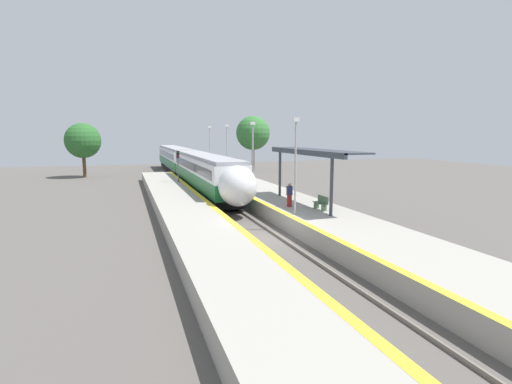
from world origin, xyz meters
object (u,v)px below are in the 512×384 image
at_px(train, 188,164).
at_px(lamppost_near, 296,160).
at_px(railway_signal, 178,167).
at_px(lamppost_farthest, 210,147).
at_px(lamppost_mid, 253,154).
at_px(platform_bench, 321,203).
at_px(lamppost_far, 227,150).
at_px(person_waiting, 289,194).

bearing_deg(train, lamppost_near, -85.24).
xyz_separation_m(railway_signal, lamppost_farthest, (4.56, 6.16, 1.74)).
bearing_deg(lamppost_farthest, lamppost_near, -90.00).
bearing_deg(lamppost_farthest, railway_signal, -126.49).
height_order(train, lamppost_mid, lamppost_mid).
bearing_deg(platform_bench, lamppost_far, 98.01).
relative_size(person_waiting, lamppost_near, 0.28).
bearing_deg(lamppost_far, lamppost_mid, -90.00).
bearing_deg(railway_signal, lamppost_farthest, 53.51).
bearing_deg(lamppost_mid, lamppost_farthest, 90.00).
relative_size(railway_signal, lamppost_far, 0.72).
bearing_deg(lamppost_farthest, train, 131.64).
distance_m(railway_signal, lamppost_near, 19.59).
xyz_separation_m(platform_bench, lamppost_near, (-2.24, -0.88, 2.83)).
bearing_deg(platform_bench, lamppost_mid, 106.60).
bearing_deg(railway_signal, lamppost_near, -76.49).
bearing_deg(lamppost_far, lamppost_near, -90.00).
relative_size(person_waiting, lamppost_farthest, 0.28).
height_order(platform_bench, lamppost_mid, lamppost_mid).
distance_m(lamppost_mid, lamppost_farthest, 16.76).
xyz_separation_m(lamppost_far, lamppost_farthest, (0.00, 8.38, 0.00)).
xyz_separation_m(person_waiting, lamppost_mid, (-0.69, 5.89, 2.45)).
relative_size(lamppost_mid, lamppost_farthest, 1.00).
relative_size(platform_bench, railway_signal, 0.34).
distance_m(person_waiting, railway_signal, 17.31).
height_order(person_waiting, lamppost_near, lamppost_near).
bearing_deg(lamppost_near, lamppost_far, 90.00).
bearing_deg(lamppost_far, railway_signal, 154.09).
height_order(person_waiting, lamppost_farthest, lamppost_farthest).
xyz_separation_m(person_waiting, lamppost_farthest, (-0.69, 22.65, 2.45)).
height_order(lamppost_far, lamppost_farthest, same).
bearing_deg(lamppost_far, train, 101.89).
xyz_separation_m(train, lamppost_mid, (2.31, -19.36, 2.08)).
bearing_deg(train, lamppost_far, -78.11).
xyz_separation_m(railway_signal, lamppost_mid, (4.56, -10.59, 1.74)).
height_order(train, platform_bench, train).
distance_m(lamppost_mid, lamppost_far, 8.38).
bearing_deg(train, person_waiting, -83.22).
xyz_separation_m(lamppost_mid, lamppost_far, (0.00, 8.38, 0.00)).
height_order(platform_bench, lamppost_near, lamppost_near).
height_order(platform_bench, lamppost_far, lamppost_far).
bearing_deg(train, platform_bench, -80.39).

